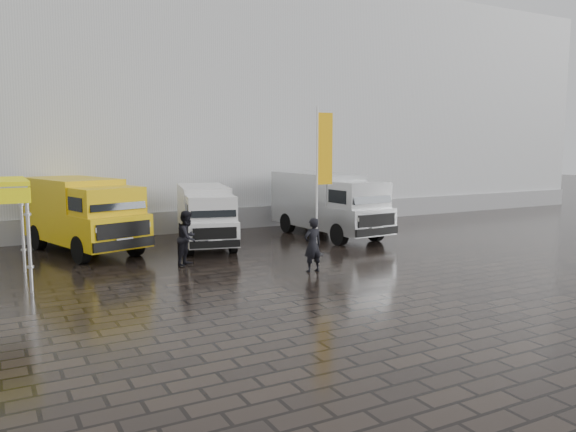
% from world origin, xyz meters
% --- Properties ---
extents(ground, '(120.00, 120.00, 0.00)m').
position_xyz_m(ground, '(0.00, 0.00, 0.00)').
color(ground, black).
rests_on(ground, ground).
extents(exhibition_hall, '(44.00, 16.00, 12.00)m').
position_xyz_m(exhibition_hall, '(2.00, 16.00, 6.00)').
color(exhibition_hall, silver).
rests_on(exhibition_hall, ground).
extents(hall_plinth, '(44.00, 0.15, 1.00)m').
position_xyz_m(hall_plinth, '(2.00, 7.95, 0.50)').
color(hall_plinth, gray).
rests_on(hall_plinth, ground).
extents(van_yellow, '(3.80, 6.22, 2.69)m').
position_xyz_m(van_yellow, '(-6.79, 5.14, 1.34)').
color(van_yellow, '#E2B50B').
rests_on(van_yellow, ground).
extents(van_white, '(2.95, 5.58, 2.30)m').
position_xyz_m(van_white, '(-2.43, 4.25, 1.15)').
color(van_white, silver).
rests_on(van_white, ground).
extents(van_silver, '(2.42, 6.35, 2.71)m').
position_xyz_m(van_silver, '(3.03, 3.95, 1.35)').
color(van_silver, '#BABDBF').
rests_on(van_silver, ground).
extents(flagpole, '(0.88, 0.50, 5.24)m').
position_xyz_m(flagpole, '(0.62, 0.68, 2.94)').
color(flagpole, black).
rests_on(flagpole, ground).
extents(wheelie_bin, '(0.70, 0.70, 1.09)m').
position_xyz_m(wheelie_bin, '(4.37, 7.42, 0.55)').
color(wheelie_bin, black).
rests_on(wheelie_bin, ground).
extents(person_front, '(0.64, 0.44, 1.68)m').
position_xyz_m(person_front, '(-1.10, -1.60, 0.84)').
color(person_front, black).
rests_on(person_front, ground).
extents(person_tent, '(1.09, 1.10, 1.79)m').
position_xyz_m(person_tent, '(-4.16, 1.24, 0.89)').
color(person_tent, black).
rests_on(person_tent, ground).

